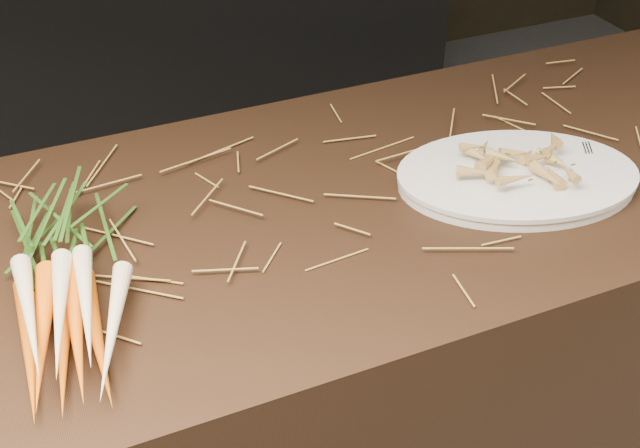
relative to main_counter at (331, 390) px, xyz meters
The scene contains 7 objects.
main_counter is the anchor object (origin of this frame).
back_counter 1.90m from the main_counter, 80.93° to the left, with size 1.82×0.62×0.84m.
straw_bedding 0.46m from the main_counter, 90.00° to the left, with size 1.40×0.60×0.02m, color #AE813E, non-canonical shape.
root_veg_bunch 0.65m from the main_counter, behind, with size 0.19×0.48×0.09m.
serving_platter 0.55m from the main_counter, 14.25° to the right, with size 0.39×0.26×0.02m, color white, non-canonical shape.
roasted_veg_heap 0.58m from the main_counter, 14.25° to the right, with size 0.19×0.14×0.04m, color #AD8546, non-canonical shape.
serving_fork 0.65m from the main_counter, 17.30° to the right, with size 0.01×0.15×0.00m, color silver.
Camera 1 is at (-0.44, -0.66, 1.64)m, focal length 45.00 mm.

